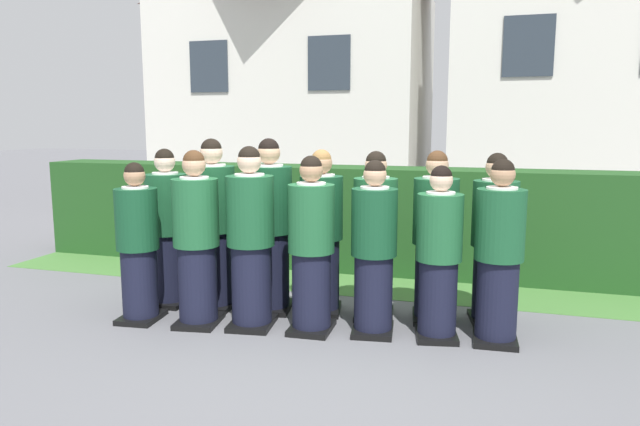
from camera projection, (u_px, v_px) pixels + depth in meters
ground_plane at (312, 330)px, 5.37m from camera, size 60.00×60.00×0.00m
student_front_row_0 at (138, 247)px, 5.53m from camera, size 0.40×0.47×1.52m
student_front_row_1 at (196, 243)px, 5.41m from camera, size 0.45×0.52×1.64m
student_front_row_2 at (251, 242)px, 5.35m from camera, size 0.45×0.53×1.68m
student_front_row_3 at (311, 249)px, 5.24m from camera, size 0.42×0.47×1.60m
student_front_row_4 at (374, 252)px, 5.19m from camera, size 0.42×0.49×1.57m
student_front_row_5 at (439, 258)px, 5.07m from camera, size 0.43×0.49×1.53m
student_front_row_6 at (499, 257)px, 4.97m from camera, size 0.41×0.47×1.59m
student_rear_row_0 at (167, 231)px, 6.04m from camera, size 0.42×0.48×1.63m
student_rear_row_1 at (213, 228)px, 5.92m from camera, size 0.45×0.53×1.73m
student_rear_row_2 at (270, 230)px, 5.83m from camera, size 0.48×0.58×1.74m
student_rear_row_3 at (321, 236)px, 5.77m from camera, size 0.46×0.53×1.63m
student_rear_row_4 at (375, 239)px, 5.63m from camera, size 0.44×0.54×1.62m
student_rear_row_5 at (435, 241)px, 5.53m from camera, size 0.44×0.54×1.63m
student_rear_row_6 at (494, 243)px, 5.46m from camera, size 0.45×0.54×1.61m
hedge at (367, 219)px, 7.50m from camera, size 9.14×0.70×1.32m
school_building_main at (586, 42)px, 11.80m from camera, size 5.48×3.27×6.83m
school_building_annex at (300, 57)px, 14.39m from camera, size 6.44×4.64×6.81m
lawn_strip at (352, 285)px, 6.84m from camera, size 9.14×0.90×0.01m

